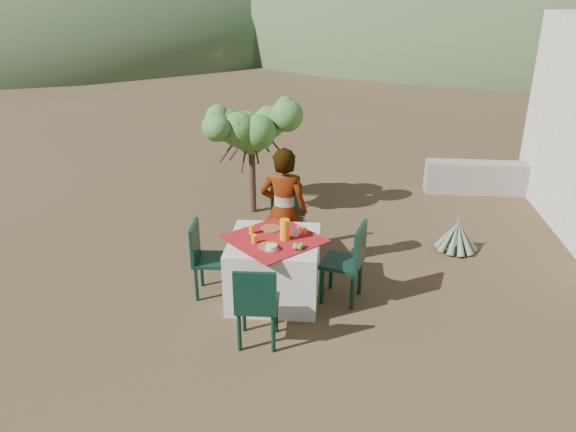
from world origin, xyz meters
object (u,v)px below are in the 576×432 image
object	(u,v)px
agave	(457,237)
chair_far	(289,218)
juice_pitcher	(285,230)
shrub_tree	(255,134)
chair_near	(257,303)
chair_right	(349,259)
table	(274,268)
chair_left	(205,256)
person	(284,212)

from	to	relation	value
agave	chair_far	bearing A→B (deg)	-172.66
agave	juice_pitcher	size ratio (longest dim) A/B	2.50
shrub_tree	agave	distance (m)	3.34
chair_far	agave	xyz separation A→B (m)	(2.30, 0.30, -0.32)
chair_near	shrub_tree	world-z (taller)	shrub_tree
chair_near	agave	bearing A→B (deg)	-136.81
chair_far	juice_pitcher	size ratio (longest dim) A/B	3.88
chair_near	chair_right	world-z (taller)	chair_right
chair_far	table	bearing A→B (deg)	-114.25
chair_far	chair_near	bearing A→B (deg)	-114.49
table	shrub_tree	world-z (taller)	shrub_tree
chair_near	shrub_tree	size ratio (longest dim) A/B	0.57
chair_left	shrub_tree	distance (m)	2.72
table	person	world-z (taller)	person
chair_left	chair_right	distance (m)	1.67
person	juice_pitcher	world-z (taller)	person
shrub_tree	agave	world-z (taller)	shrub_tree
person	shrub_tree	bearing A→B (deg)	-65.13
chair_right	juice_pitcher	xyz separation A→B (m)	(-0.74, -0.02, 0.35)
table	agave	bearing A→B (deg)	31.45
chair_near	chair_left	bearing A→B (deg)	-54.09
chair_near	agave	xyz separation A→B (m)	(2.42, 2.41, -0.31)
chair_left	shrub_tree	world-z (taller)	shrub_tree
shrub_tree	agave	size ratio (longest dim) A/B	2.65
shrub_tree	person	bearing A→B (deg)	-71.82
chair_right	juice_pitcher	distance (m)	0.82
chair_far	juice_pitcher	distance (m)	1.22
table	shrub_tree	distance (m)	2.81
agave	table	bearing A→B (deg)	-148.55
table	juice_pitcher	size ratio (longest dim) A/B	5.34
table	juice_pitcher	distance (m)	0.52
chair_left	shrub_tree	xyz separation A→B (m)	(0.22, 2.60, 0.77)
person	agave	size ratio (longest dim) A/B	2.70
person	agave	world-z (taller)	person
juice_pitcher	chair_right	bearing A→B (deg)	1.67
chair_right	person	bearing A→B (deg)	-112.99
table	chair_right	xyz separation A→B (m)	(0.86, 0.01, 0.15)
chair_left	chair_right	xyz separation A→B (m)	(1.67, 0.01, 0.03)
chair_left	person	world-z (taller)	person
shrub_tree	juice_pitcher	world-z (taller)	shrub_tree
chair_near	shrub_tree	distance (m)	3.69
person	chair_far	bearing A→B (deg)	-84.93
table	agave	size ratio (longest dim) A/B	2.14
chair_near	chair_right	size ratio (longest dim) A/B	0.96
juice_pitcher	chair_near	bearing A→B (deg)	-101.07
table	chair_right	size ratio (longest dim) A/B	1.36
agave	juice_pitcher	xyz separation A→B (m)	(-2.24, -1.45, 0.68)
table	chair_left	world-z (taller)	chair_left
chair_left	juice_pitcher	world-z (taller)	juice_pitcher
shrub_tree	juice_pitcher	bearing A→B (deg)	-74.71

